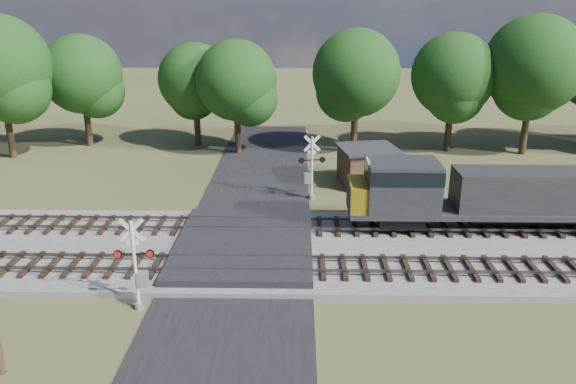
{
  "coord_description": "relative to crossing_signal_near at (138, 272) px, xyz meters",
  "views": [
    {
      "loc": [
        2.81,
        -26.07,
        12.55
      ],
      "look_at": [
        2.25,
        2.0,
        2.76
      ],
      "focal_mm": 35.0,
      "sensor_mm": 36.0,
      "label": 1
    }
  ],
  "objects": [
    {
      "name": "crossing_signal_far",
      "position": [
        7.42,
        13.78,
        0.07
      ],
      "size": [
        1.74,
        0.43,
        4.33
      ],
      "rotation": [
        0.0,
        0.0,
        3.3
      ],
      "color": "silver",
      "rests_on": "ground"
    },
    {
      "name": "crossing_signal_near",
      "position": [
        0.0,
        0.0,
        0.0
      ],
      "size": [
        1.68,
        0.36,
        4.16
      ],
      "rotation": [
        0.0,
        0.0,
        0.06
      ],
      "color": "silver",
      "rests_on": "ground"
    },
    {
      "name": "ground",
      "position": [
        3.85,
        5.3,
        -1.73
      ],
      "size": [
        160.0,
        160.0,
        0.0
      ],
      "primitive_type": "plane",
      "color": "#464927",
      "rests_on": "ground"
    },
    {
      "name": "track_far",
      "position": [
        6.97,
        8.3,
        -1.32
      ],
      "size": [
        140.0,
        2.6,
        0.33
      ],
      "color": "black",
      "rests_on": "ballast_bed"
    },
    {
      "name": "ballast_bed",
      "position": [
        13.85,
        5.8,
        -1.58
      ],
      "size": [
        140.0,
        10.0,
        0.3
      ],
      "primitive_type": "cube",
      "color": "gray",
      "rests_on": "ground"
    },
    {
      "name": "equipment_shed",
      "position": [
        11.51,
        17.11,
        -0.38
      ],
      "size": [
        4.56,
        4.56,
        2.65
      ],
      "rotation": [
        0.0,
        0.0,
        0.19
      ],
      "color": "#45301D",
      "rests_on": "ground"
    },
    {
      "name": "treeline",
      "position": [
        12.4,
        25.92,
        5.2
      ],
      "size": [
        78.54,
        11.83,
        11.9
      ],
      "color": "black",
      "rests_on": "ground"
    },
    {
      "name": "road",
      "position": [
        3.85,
        5.3,
        -1.69
      ],
      "size": [
        7.0,
        60.0,
        0.08
      ],
      "primitive_type": "cube",
      "color": "black",
      "rests_on": "ground"
    },
    {
      "name": "track_near",
      "position": [
        6.97,
        3.3,
        -1.32
      ],
      "size": [
        140.0,
        2.6,
        0.33
      ],
      "color": "black",
      "rests_on": "ballast_bed"
    },
    {
      "name": "crossing_panel",
      "position": [
        3.85,
        5.8,
        -1.41
      ],
      "size": [
        7.0,
        9.0,
        0.62
      ],
      "primitive_type": "cube",
      "color": "#262628",
      "rests_on": "ground"
    }
  ]
}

